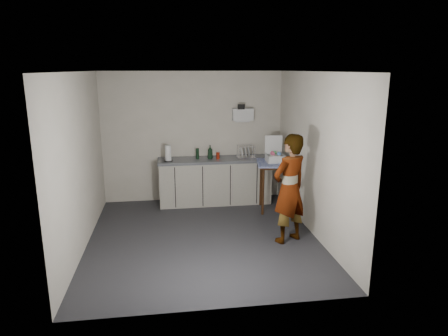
{
  "coord_description": "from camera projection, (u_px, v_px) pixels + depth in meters",
  "views": [
    {
      "loc": [
        -0.51,
        -5.96,
        2.64
      ],
      "look_at": [
        0.41,
        0.45,
        1.03
      ],
      "focal_mm": 32.0,
      "sensor_mm": 36.0,
      "label": 1
    }
  ],
  "objects": [
    {
      "name": "soap_bottle",
      "position": [
        210.0,
        152.0,
        7.84
      ],
      "size": [
        0.12,
        0.12,
        0.27
      ],
      "primitive_type": "imported",
      "rotation": [
        0.0,
        0.0,
        0.12
      ],
      "color": "black",
      "rests_on": "kitchen_counter"
    },
    {
      "name": "dark_bottle",
      "position": [
        197.0,
        154.0,
        7.85
      ],
      "size": [
        0.06,
        0.06,
        0.21
      ],
      "primitive_type": "cylinder",
      "color": "black",
      "rests_on": "kitchen_counter"
    },
    {
      "name": "bakery_box",
      "position": [
        275.0,
        156.0,
        7.5
      ],
      "size": [
        0.34,
        0.36,
        0.47
      ],
      "rotation": [
        0.0,
        0.0,
        -0.03
      ],
      "color": "white",
      "rests_on": "side_table"
    },
    {
      "name": "paper_towel",
      "position": [
        168.0,
        154.0,
        7.65
      ],
      "size": [
        0.17,
        0.17,
        0.31
      ],
      "color": "black",
      "rests_on": "kitchen_counter"
    },
    {
      "name": "soda_can",
      "position": [
        218.0,
        156.0,
        7.85
      ],
      "size": [
        0.07,
        0.07,
        0.13
      ],
      "primitive_type": "cylinder",
      "color": "red",
      "rests_on": "kitchen_counter"
    },
    {
      "name": "dish_rack",
      "position": [
        246.0,
        155.0,
        7.98
      ],
      "size": [
        0.35,
        0.26,
        0.25
      ],
      "color": "white",
      "rests_on": "kitchen_counter"
    },
    {
      "name": "side_table",
      "position": [
        277.0,
        168.0,
        7.5
      ],
      "size": [
        0.83,
        0.83,
        0.94
      ],
      "rotation": [
        0.0,
        0.0,
        -0.16
      ],
      "color": "#3E1C0E",
      "rests_on": "ground"
    },
    {
      "name": "ceiling",
      "position": [
        201.0,
        72.0,
        5.8
      ],
      "size": [
        3.6,
        4.0,
        0.01
      ],
      "primitive_type": "cube",
      "color": "silver",
      "rests_on": "wall_back"
    },
    {
      "name": "wall_back",
      "position": [
        193.0,
        137.0,
        8.03
      ],
      "size": [
        3.6,
        0.02,
        2.6
      ],
      "primitive_type": "cube",
      "color": "beige",
      "rests_on": "ground"
    },
    {
      "name": "ground",
      "position": [
        203.0,
        237.0,
        6.43
      ],
      "size": [
        4.0,
        4.0,
        0.0
      ],
      "primitive_type": "plane",
      "color": "#29282E",
      "rests_on": "ground"
    },
    {
      "name": "wall_left",
      "position": [
        81.0,
        162.0,
        5.87
      ],
      "size": [
        0.02,
        4.0,
        2.6
      ],
      "primitive_type": "cube",
      "color": "beige",
      "rests_on": "ground"
    },
    {
      "name": "wall_shelf",
      "position": [
        243.0,
        115.0,
        7.99
      ],
      "size": [
        0.42,
        0.18,
        0.37
      ],
      "color": "white",
      "rests_on": "ground"
    },
    {
      "name": "wall_right",
      "position": [
        314.0,
        155.0,
        6.36
      ],
      "size": [
        0.02,
        4.0,
        2.6
      ],
      "primitive_type": "cube",
      "color": "beige",
      "rests_on": "ground"
    },
    {
      "name": "kitchen_counter",
      "position": [
        215.0,
        182.0,
        8.02
      ],
      "size": [
        2.24,
        0.62,
        0.91
      ],
      "color": "black",
      "rests_on": "ground"
    },
    {
      "name": "standing_man",
      "position": [
        289.0,
        189.0,
        6.1
      ],
      "size": [
        0.74,
        0.66,
        1.71
      ],
      "primitive_type": "imported",
      "rotation": [
        0.0,
        0.0,
        3.63
      ],
      "color": "#B2A593",
      "rests_on": "ground"
    }
  ]
}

